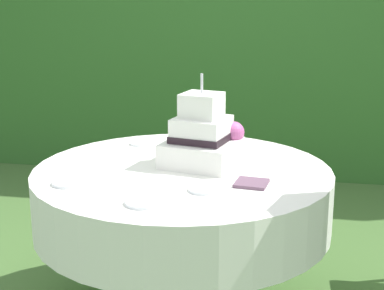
{
  "coord_description": "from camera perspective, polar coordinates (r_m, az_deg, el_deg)",
  "views": [
    {
      "loc": [
        0.5,
        -2.42,
        1.48
      ],
      "look_at": [
        0.04,
        0.04,
        0.82
      ],
      "focal_mm": 54.61,
      "sensor_mm": 36.0,
      "label": 1
    }
  ],
  "objects": [
    {
      "name": "cake_table",
      "position": [
        2.62,
        -0.94,
        -5.08
      ],
      "size": [
        1.32,
        1.32,
        0.72
      ],
      "color": "#4C4C51",
      "rests_on": "ground_plane"
    },
    {
      "name": "wedding_cake",
      "position": [
        2.62,
        1.08,
        0.66
      ],
      "size": [
        0.37,
        0.37,
        0.41
      ],
      "color": "white",
      "rests_on": "cake_table"
    },
    {
      "name": "serving_plate_near",
      "position": [
        2.17,
        -4.7,
        -5.59
      ],
      "size": [
        0.15,
        0.15,
        0.01
      ],
      "primitive_type": "cylinder",
      "color": "white",
      "rests_on": "cake_table"
    },
    {
      "name": "serving_plate_far",
      "position": [
        2.3,
        1.15,
        -4.36
      ],
      "size": [
        0.12,
        0.12,
        0.01
      ],
      "primitive_type": "cylinder",
      "color": "white",
      "rests_on": "cake_table"
    },
    {
      "name": "serving_plate_left",
      "position": [
        3.0,
        -5.06,
        0.16
      ],
      "size": [
        0.11,
        0.11,
        0.01
      ],
      "primitive_type": "cylinder",
      "color": "white",
      "rests_on": "cake_table"
    },
    {
      "name": "serving_plate_right",
      "position": [
        2.43,
        -11.86,
        -3.61
      ],
      "size": [
        0.14,
        0.14,
        0.01
      ],
      "primitive_type": "cylinder",
      "color": "white",
      "rests_on": "cake_table"
    },
    {
      "name": "napkin_stack",
      "position": [
        2.38,
        5.83,
        -3.73
      ],
      "size": [
        0.14,
        0.14,
        0.01
      ],
      "primitive_type": "cube",
      "rotation": [
        0.0,
        0.0,
        -0.12
      ],
      "color": "#6B4C60",
      "rests_on": "cake_table"
    }
  ]
}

